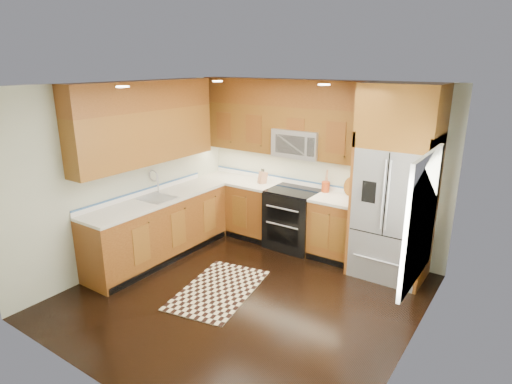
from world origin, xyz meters
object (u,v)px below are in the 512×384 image
Objects in this scene: range at (293,219)px; utensil_crock at (326,184)px; knife_block at (263,177)px; rug at (219,289)px; refrigerator at (395,184)px.

range is 2.73× the size of utensil_crock.
range is 3.85× the size of knife_block.
utensil_crock is at bearing 63.50° from rug.
range is 0.76m from utensil_crock.
range is at bearing 178.60° from refrigerator.
knife_block is at bearing -172.40° from utensil_crock.
utensil_crock reaches higher than rug.
knife_block reaches higher than range.
knife_block is 0.71× the size of utensil_crock.
rug is at bearing -105.78° from utensil_crock.
range is 1.76m from refrigerator.
rug is 2.14m from knife_block.
refrigerator is 2.18m from knife_block.
refrigerator reaches higher than knife_block.
refrigerator reaches higher than utensil_crock.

